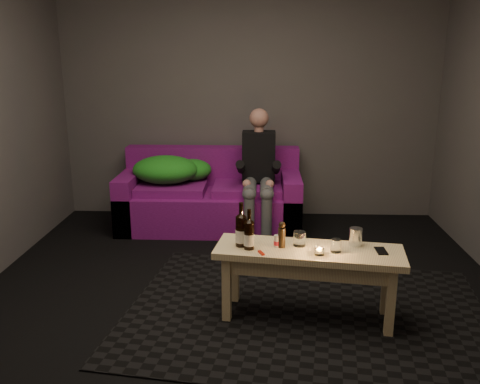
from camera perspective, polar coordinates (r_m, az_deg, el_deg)
The scene contains 17 objects.
floor at distance 3.66m, azimuth 0.12°, elevation -13.15°, with size 4.50×4.50×0.00m, color black.
room at distance 3.68m, azimuth 0.43°, elevation 13.76°, with size 4.50×4.50×4.50m.
rug at distance 3.64m, azimuth 7.39°, elevation -13.33°, with size 2.46×1.79×0.01m, color black.
sofa at distance 5.26m, azimuth -3.30°, elevation -0.80°, with size 1.83×0.82×0.78m.
green_blanket at distance 5.23m, azimuth -7.87°, elevation 2.47°, with size 0.80×0.55×0.27m.
person at distance 5.00m, azimuth 2.09°, elevation 2.48°, with size 0.33×0.76×1.22m.
coffee_table at distance 3.42m, azimuth 7.69°, elevation -7.73°, with size 1.27×0.56×0.50m.
beer_bottle_a at distance 3.36m, azimuth 0.12°, elevation -4.31°, with size 0.08×0.08×0.30m.
beer_bottle_b at distance 3.32m, azimuth 1.02°, elevation -4.79°, with size 0.07×0.07×0.27m.
salt_shaker at distance 3.38m, azimuth 4.15°, elevation -5.52°, with size 0.04×0.04×0.08m, color silver.
pepper_mill at distance 3.37m, azimuth 4.70°, elevation -5.13°, with size 0.05×0.05×0.13m, color black.
tumbler_back at distance 3.41m, azimuth 6.70°, elevation -5.24°, with size 0.08×0.08×0.10m, color white.
tealight at distance 3.29m, azimuth 8.89°, elevation -6.58°, with size 0.06×0.06×0.05m.
tumbler_front at distance 3.35m, azimuth 10.74°, elevation -5.93°, with size 0.07×0.07×0.09m, color white.
steel_cup at distance 3.48m, azimuth 12.86°, elevation -4.92°, with size 0.09×0.09×0.12m, color silver.
smartphone at distance 3.43m, azimuth 15.56°, elevation -6.39°, with size 0.07×0.13×0.01m, color black.
red_lighter at distance 3.28m, azimuth 2.39°, elevation -6.84°, with size 0.02×0.07×0.01m, color #B91C0B.
Camera 1 is at (0.13, -3.21, 1.75)m, focal length 38.00 mm.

